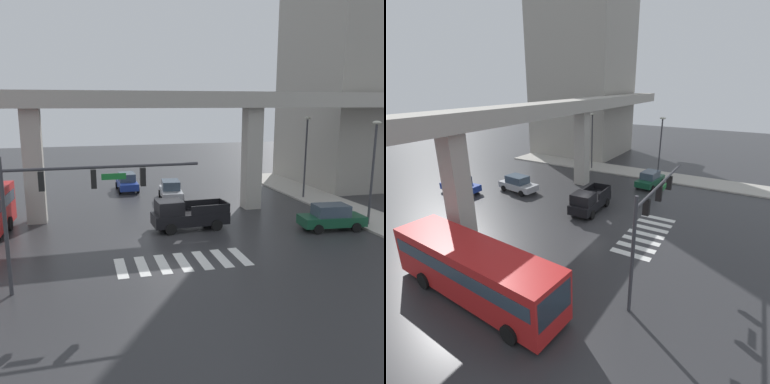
# 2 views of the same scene
# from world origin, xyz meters

# --- Properties ---
(ground_plane) EXTENTS (120.00, 120.00, 0.00)m
(ground_plane) POSITION_xyz_m (0.00, 0.00, 0.00)
(ground_plane) COLOR #2D2D30
(crosswalk_stripes) EXTENTS (7.15, 2.80, 0.01)m
(crosswalk_stripes) POSITION_xyz_m (-0.00, -4.79, 0.01)
(crosswalk_stripes) COLOR silver
(crosswalk_stripes) RESTS_ON ground
(elevated_overpass) EXTENTS (59.26, 2.51, 9.23)m
(elevated_overpass) POSITION_xyz_m (0.00, 5.45, 8.02)
(elevated_overpass) COLOR #ADA89E
(elevated_overpass) RESTS_ON ground
(office_building) EXTENTS (11.42, 12.87, 35.37)m
(office_building) POSITION_xyz_m (22.96, 13.65, 17.68)
(office_building) COLOR gray
(office_building) RESTS_ON ground
(sidewalk_east) EXTENTS (4.00, 36.00, 0.15)m
(sidewalk_east) POSITION_xyz_m (15.25, 2.00, 0.07)
(sidewalk_east) COLOR #ADA89E
(sidewalk_east) RESTS_ON ground
(pickup_truck) EXTENTS (5.17, 2.23, 2.08)m
(pickup_truck) POSITION_xyz_m (1.64, 0.98, 0.99)
(pickup_truck) COLOR black
(pickup_truck) RESTS_ON ground
(city_bus) EXTENTS (3.35, 10.95, 2.99)m
(city_bus) POSITION_xyz_m (-11.33, 0.85, 1.72)
(city_bus) COLOR red
(city_bus) RESTS_ON ground
(sedan_blue) EXTENTS (1.99, 4.31, 1.72)m
(sedan_blue) POSITION_xyz_m (-0.76, 14.90, 0.85)
(sedan_blue) COLOR #1E3899
(sedan_blue) RESTS_ON ground
(sedan_silver) EXTENTS (2.33, 4.47, 1.72)m
(sedan_silver) POSITION_xyz_m (2.52, 9.90, 0.85)
(sedan_silver) COLOR #A8AAAF
(sedan_silver) RESTS_ON ground
(sedan_dark_green) EXTENTS (4.46, 2.29, 1.72)m
(sedan_dark_green) POSITION_xyz_m (11.11, -1.57, 0.85)
(sedan_dark_green) COLOR #14472D
(sedan_dark_green) RESTS_ON ground
(traffic_signal_mast) EXTENTS (8.69, 0.32, 6.20)m
(traffic_signal_mast) POSITION_xyz_m (-5.64, -6.61, 4.56)
(traffic_signal_mast) COLOR #38383D
(traffic_signal_mast) RESTS_ON ground
(street_lamp_near_corner) EXTENTS (0.44, 0.70, 7.24)m
(street_lamp_near_corner) POSITION_xyz_m (14.05, -1.57, 4.56)
(street_lamp_near_corner) COLOR #38383D
(street_lamp_near_corner) RESTS_ON ground
(street_lamp_mid_block) EXTENTS (0.44, 0.70, 7.24)m
(street_lamp_mid_block) POSITION_xyz_m (14.05, 7.24, 4.56)
(street_lamp_mid_block) COLOR #38383D
(street_lamp_mid_block) RESTS_ON ground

